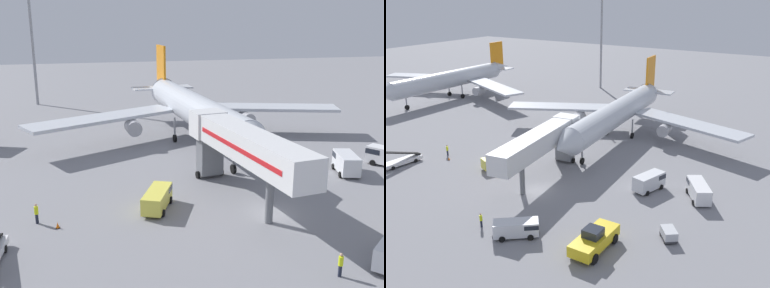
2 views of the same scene
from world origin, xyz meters
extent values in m
plane|color=gray|center=(0.00, 0.00, 0.00)|extent=(300.00, 300.00, 0.00)
cylinder|color=silver|center=(-0.79, 24.41, 4.90)|extent=(7.03, 34.21, 4.29)
cone|color=silver|center=(0.75, 5.48, 4.90)|extent=(4.52, 4.35, 4.21)
cone|color=silver|center=(-2.42, 44.46, 5.22)|extent=(4.57, 6.57, 4.08)
cube|color=orange|center=(-2.29, 42.91, 9.19)|extent=(0.76, 4.93, 6.87)
cube|color=silver|center=(0.31, 42.67, 5.44)|extent=(5.42, 3.98, 0.24)
cube|color=silver|center=(-4.82, 42.25, 5.44)|extent=(5.42, 3.98, 0.24)
cube|color=silver|center=(11.10, 28.58, 3.93)|extent=(22.27, 11.19, 0.44)
cube|color=silver|center=(-13.19, 26.60, 3.93)|extent=(21.69, 14.17, 0.44)
cylinder|color=#A8A8AD|center=(7.52, 26.89, 2.64)|extent=(2.26, 2.83, 2.06)
cylinder|color=#A8A8AD|center=(-9.39, 25.51, 2.64)|extent=(2.26, 2.83, 2.06)
cylinder|color=gray|center=(0.29, 11.21, 2.08)|extent=(0.28, 0.28, 3.06)
cylinder|color=black|center=(0.29, 11.21, 0.55)|extent=(0.44, 1.12, 1.10)
cylinder|color=gray|center=(1.51, 26.65, 2.08)|extent=(0.28, 0.28, 3.06)
cylinder|color=black|center=(1.51, 26.65, 0.55)|extent=(0.44, 1.12, 1.10)
cylinder|color=gray|center=(-3.41, 26.25, 2.08)|extent=(0.28, 0.28, 3.06)
cylinder|color=black|center=(-3.41, 26.25, 0.55)|extent=(0.44, 1.12, 1.10)
cube|color=silver|center=(-1.42, 1.74, 5.95)|extent=(5.41, 18.54, 2.70)
cube|color=red|center=(-2.93, 1.53, 5.95)|extent=(2.09, 15.25, 0.44)
cube|color=silver|center=(-2.72, 11.40, 5.95)|extent=(3.79, 3.23, 2.84)
cube|color=#232833|center=(-2.89, 12.69, 6.20)|extent=(3.30, 0.68, 0.90)
cube|color=slate|center=(-2.64, 10.81, 2.50)|extent=(2.77, 2.12, 4.20)
cylinder|color=black|center=(-4.05, 10.62, 0.40)|extent=(0.40, 0.83, 0.80)
cylinder|color=black|center=(-1.23, 11.00, 0.40)|extent=(0.40, 0.83, 0.80)
cylinder|color=slate|center=(-0.93, -1.89, 2.30)|extent=(0.70, 0.70, 4.60)
cylinder|color=black|center=(-22.41, -2.07, 0.30)|extent=(0.27, 0.62, 0.60)
cube|color=#E5DB4C|center=(-9.83, 3.29, 1.07)|extent=(3.65, 5.32, 1.56)
cube|color=#1E232D|center=(-9.15, 4.86, 1.41)|extent=(2.33, 2.20, 0.50)
cylinder|color=black|center=(-10.01, 5.07, 0.34)|extent=(0.57, 0.75, 0.68)
cylinder|color=black|center=(-8.41, 4.37, 0.34)|extent=(0.57, 0.75, 0.68)
cylinder|color=black|center=(-11.24, 2.21, 0.34)|extent=(0.57, 0.75, 0.68)
cylinder|color=black|center=(-9.65, 1.52, 0.34)|extent=(0.57, 0.75, 0.68)
cylinder|color=black|center=(3.39, -10.79, 0.34)|extent=(0.74, 0.69, 0.68)
cube|color=silver|center=(12.76, 8.19, 1.30)|extent=(3.20, 5.11, 2.01)
cube|color=#1E232D|center=(13.21, 9.74, 1.74)|extent=(2.35, 2.01, 0.64)
cylinder|color=black|center=(12.25, 9.87, 0.34)|extent=(0.53, 0.75, 0.68)
cylinder|color=black|center=(14.08, 9.35, 0.34)|extent=(0.53, 0.75, 0.68)
cylinder|color=black|center=(11.45, 7.03, 0.34)|extent=(0.53, 0.75, 0.68)
cylinder|color=black|center=(13.27, 6.51, 0.34)|extent=(0.53, 0.75, 0.68)
cube|color=#1E232D|center=(18.32, 10.70, 1.67)|extent=(2.65, 2.56, 0.61)
cylinder|color=black|center=(17.58, 10.06, 0.34)|extent=(0.66, 0.77, 0.68)
cylinder|color=black|center=(19.22, 11.06, 0.34)|extent=(0.66, 0.77, 0.68)
cylinder|color=#1E2333|center=(-20.44, 2.72, 0.44)|extent=(0.35, 0.35, 0.88)
cylinder|color=#D8EA19|center=(-20.44, 2.72, 1.23)|extent=(0.47, 0.47, 0.69)
sphere|color=tan|center=(-20.44, 2.72, 1.71)|extent=(0.24, 0.24, 0.24)
cylinder|color=#1E2333|center=(0.43, -11.08, 0.43)|extent=(0.35, 0.35, 0.85)
cylinder|color=#D8EA19|center=(0.43, -11.08, 1.19)|extent=(0.47, 0.47, 0.68)
sphere|color=tan|center=(0.43, -11.08, 1.66)|extent=(0.23, 0.23, 0.23)
cube|color=black|center=(-18.69, 1.36, 0.01)|extent=(0.35, 0.35, 0.03)
cone|color=orange|center=(-18.69, 1.36, 0.28)|extent=(0.30, 0.30, 0.52)
cylinder|color=#93969B|center=(-24.71, 61.62, 12.17)|extent=(0.56, 0.56, 24.35)
camera|label=1|loc=(-16.10, -35.85, 17.22)|focal=42.93mm
camera|label=2|loc=(32.99, -42.12, 25.71)|focal=40.50mm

